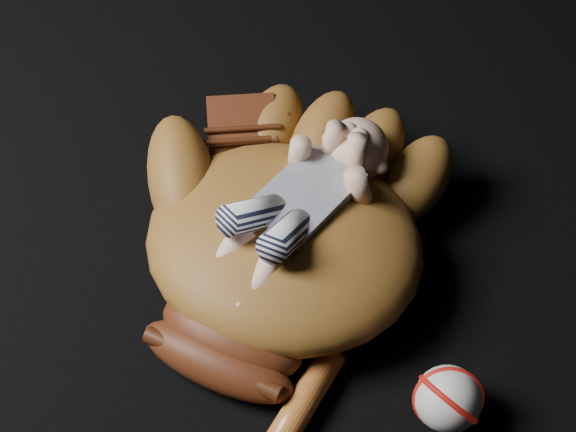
{
  "coord_description": "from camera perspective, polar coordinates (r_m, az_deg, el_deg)",
  "views": [
    {
      "loc": [
        0.39,
        -0.47,
        1.0
      ],
      "look_at": [
        -0.05,
        0.17,
        0.09
      ],
      "focal_mm": 55.0,
      "sensor_mm": 36.0,
      "label": 1
    }
  ],
  "objects": [
    {
      "name": "newborn_baby",
      "position": [
        1.15,
        0.33,
        0.6
      ],
      "size": [
        0.18,
        0.35,
        0.14
      ],
      "primitive_type": null,
      "rotation": [
        0.0,
        0.0,
        -0.07
      ],
      "color": "beige",
      "rests_on": "baseball_glove"
    },
    {
      "name": "baseball_glove",
      "position": [
        1.18,
        -0.26,
        -1.13
      ],
      "size": [
        0.54,
        0.6,
        0.17
      ],
      "primitive_type": null,
      "rotation": [
        0.0,
        0.0,
        0.13
      ],
      "color": "brown",
      "rests_on": "ground"
    },
    {
      "name": "baseball",
      "position": [
        1.11,
        10.31,
        -11.56
      ],
      "size": [
        0.09,
        0.09,
        0.08
      ],
      "primitive_type": "sphere",
      "rotation": [
        0.0,
        0.0,
        0.14
      ],
      "color": "silver",
      "rests_on": "ground"
    }
  ]
}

